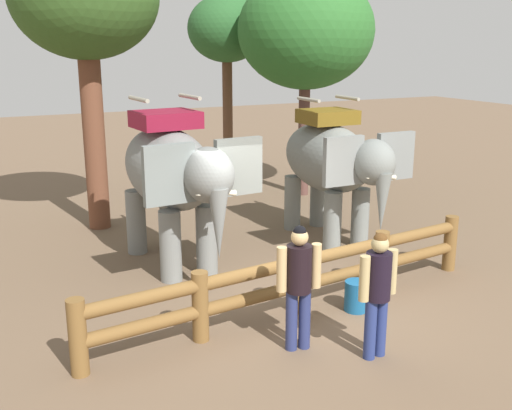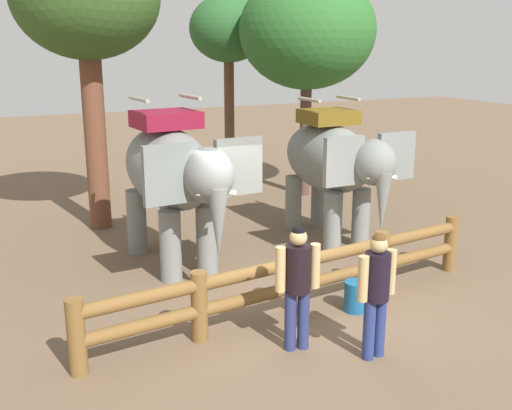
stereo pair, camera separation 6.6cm
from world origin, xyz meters
name	(u,v)px [view 1 (the left image)]	position (x,y,z in m)	size (l,w,h in m)	color
ground_plane	(292,307)	(0.00, 0.00, 0.00)	(60.00, 60.00, 0.00)	brown
log_fence	(299,277)	(0.00, -0.21, 0.61)	(7.24, 1.04, 1.05)	brown
elephant_near_left	(173,174)	(-1.09, 2.63, 1.82)	(2.15, 3.78, 3.23)	slate
elephant_center	(332,162)	(2.46, 2.70, 1.73)	(2.04, 3.55, 3.07)	gray
tourist_woman_in_black	(299,279)	(-0.61, -1.24, 1.04)	(0.63, 0.41, 1.81)	navy
tourist_man_in_blue	(378,287)	(0.22, -1.90, 1.03)	(0.63, 0.38, 1.78)	navy
tree_far_left	(85,1)	(-1.85, 5.86, 5.03)	(3.17, 3.17, 6.49)	brown
tree_back_center	(306,31)	(4.02, 6.54, 4.45)	(3.63, 3.63, 6.02)	brown
tree_far_right	(227,32)	(2.70, 8.78, 4.47)	(2.26, 2.26, 5.52)	brown
feed_bucket	(356,296)	(0.86, -0.56, 0.25)	(0.38, 0.38, 0.49)	#19598C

